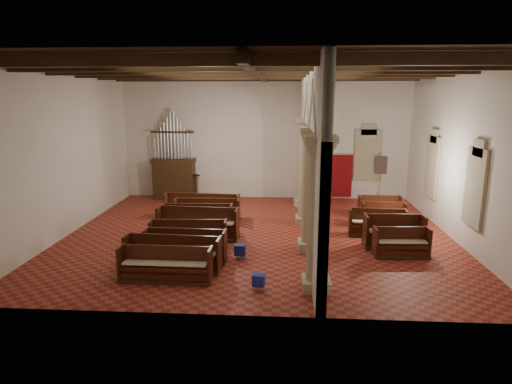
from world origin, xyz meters
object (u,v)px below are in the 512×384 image
(pipe_organ, at_px, (174,171))
(lectern, at_px, (195,188))
(nave_pew_0, at_px, (166,269))
(aisle_pew_0, at_px, (401,247))
(processional_banner, at_px, (380,185))

(pipe_organ, distance_m, lectern, 1.31)
(nave_pew_0, distance_m, aisle_pew_0, 7.35)
(nave_pew_0, height_order, aisle_pew_0, nave_pew_0)
(processional_banner, xyz_separation_m, nave_pew_0, (-7.92, -9.67, -0.48))
(aisle_pew_0, bearing_deg, lectern, 134.37)
(lectern, height_order, aisle_pew_0, lectern)
(processional_banner, height_order, aisle_pew_0, processional_banner)
(processional_banner, bearing_deg, lectern, -158.33)
(lectern, height_order, processional_banner, processional_banner)
(lectern, distance_m, aisle_pew_0, 11.03)
(pipe_organ, height_order, processional_banner, pipe_organ)
(lectern, xyz_separation_m, nave_pew_0, (1.16, -9.67, -0.23))
(pipe_organ, xyz_separation_m, nave_pew_0, (2.18, -9.68, -1.05))
(aisle_pew_0, bearing_deg, pipe_organ, 137.64)
(pipe_organ, bearing_deg, processional_banner, -0.04)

